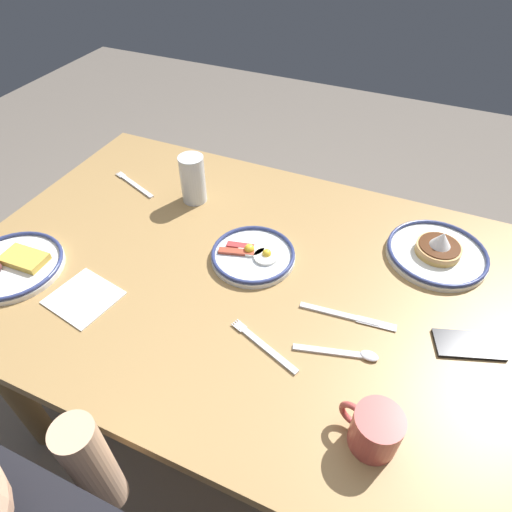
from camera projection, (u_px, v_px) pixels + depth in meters
name	position (u px, v px, depth m)	size (l,w,h in m)	color
ground_plane	(248.00, 411.00, 1.64)	(6.00, 6.00, 0.00)	#6B6258
dining_table	(245.00, 299.00, 1.20)	(1.46, 0.97, 0.74)	#A07B48
plate_near_main	(253.00, 255.00, 1.16)	(0.22, 0.22, 0.04)	white
plate_center_pancakes	(437.00, 252.00, 1.16)	(0.26, 0.26, 0.08)	white
plate_far_companion	(12.00, 265.00, 1.13)	(0.25, 0.25, 0.05)	white
coffee_mug	(375.00, 429.00, 0.78)	(0.12, 0.09, 0.09)	#BF4C47
drinking_glass	(193.00, 181.00, 1.31)	(0.07, 0.07, 0.15)	silver
cell_phone	(468.00, 345.00, 0.96)	(0.14, 0.07, 0.01)	black
paper_napkin	(84.00, 298.00, 1.06)	(0.15, 0.14, 0.00)	white
fork_near	(264.00, 346.00, 0.96)	(0.18, 0.08, 0.01)	silver
fork_far	(134.00, 185.00, 1.41)	(0.18, 0.09, 0.01)	silver
butter_knife	(347.00, 316.00, 1.02)	(0.22, 0.04, 0.01)	silver
tea_spoon	(348.00, 353.00, 0.95)	(0.18, 0.06, 0.01)	silver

